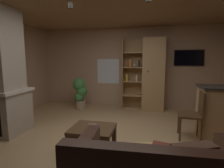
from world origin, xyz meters
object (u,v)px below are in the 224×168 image
object	(u,v)px
dining_chair	(195,112)
table_book_0	(92,125)
potted_floor_plant	(80,92)
bookshelf_cabinet	(150,75)
wall_mounted_tv	(189,58)
table_book_1	(94,126)
coffee_table	(93,132)

from	to	relation	value
dining_chair	table_book_0	bearing A→B (deg)	-156.43
table_book_0	potted_floor_plant	world-z (taller)	potted_floor_plant
bookshelf_cabinet	dining_chair	xyz separation A→B (m)	(0.84, -1.87, -0.54)
dining_chair	wall_mounted_tv	world-z (taller)	wall_mounted_tv
table_book_1	potted_floor_plant	xyz separation A→B (m)	(-1.24, 2.40, 0.08)
bookshelf_cabinet	table_book_0	distance (m)	2.88
coffee_table	bookshelf_cabinet	bearing A→B (deg)	71.42
coffee_table	wall_mounted_tv	world-z (taller)	wall_mounted_tv
bookshelf_cabinet	dining_chair	size ratio (longest dim) A/B	2.33
bookshelf_cabinet	wall_mounted_tv	size ratio (longest dim) A/B	2.61
table_book_0	wall_mounted_tv	xyz separation A→B (m)	(2.02, 2.85, 1.15)
coffee_table	dining_chair	distance (m)	1.95
coffee_table	wall_mounted_tv	size ratio (longest dim) A/B	0.85
potted_floor_plant	table_book_1	bearing A→B (deg)	-62.60
table_book_1	wall_mounted_tv	world-z (taller)	wall_mounted_tv
table_book_0	dining_chair	world-z (taller)	dining_chair
table_book_1	coffee_table	bearing A→B (deg)	135.81
dining_chair	table_book_1	bearing A→B (deg)	-152.39
table_book_1	table_book_0	bearing A→B (deg)	123.17
dining_chair	bookshelf_cabinet	bearing A→B (deg)	114.12
coffee_table	dining_chair	size ratio (longest dim) A/B	0.76
bookshelf_cabinet	dining_chair	bearing A→B (deg)	-65.88
table_book_1	potted_floor_plant	world-z (taller)	potted_floor_plant
wall_mounted_tv	bookshelf_cabinet	bearing A→B (deg)	-169.05
table_book_1	potted_floor_plant	size ratio (longest dim) A/B	0.12
coffee_table	table_book_0	size ratio (longest dim) A/B	5.30
bookshelf_cabinet	wall_mounted_tv	bearing A→B (deg)	10.95
dining_chair	wall_mounted_tv	bearing A→B (deg)	83.10
coffee_table	table_book_0	bearing A→B (deg)	110.84
coffee_table	table_book_1	bearing A→B (deg)	-44.19
table_book_1	wall_mounted_tv	distance (m)	3.72
potted_floor_plant	wall_mounted_tv	distance (m)	3.41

